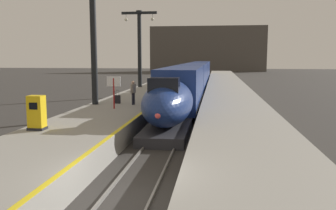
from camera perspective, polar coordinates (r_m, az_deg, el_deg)
ground_plane at (r=11.12m, az=-7.08°, el=-15.68°), size 260.00×260.00×0.00m
platform_left at (r=35.46m, az=-3.29°, el=1.41°), size 4.80×110.00×1.05m
platform_right at (r=34.85m, az=9.90°, el=1.20°), size 4.80×110.00×1.05m
platform_left_safety_stripe at (r=35.05m, az=0.37°, el=2.22°), size 0.20×107.80×0.01m
rail_main_left at (r=37.76m, az=2.43°, el=1.09°), size 0.08×110.00×0.12m
rail_main_right at (r=37.66m, az=4.70°, el=1.05°), size 0.08×110.00×0.12m
highspeed_train_main at (r=44.26m, az=4.22°, el=4.50°), size 2.92×57.46×3.60m
station_column_mid at (r=25.85m, az=-11.96°, el=11.85°), size 4.00×0.68×8.76m
station_column_far at (r=40.51m, az=-4.62°, el=10.24°), size 4.00×0.68×8.51m
passenger_near_edge at (r=25.23m, az=-5.63°, el=2.29°), size 0.35×0.54×1.69m
rolling_suitcase at (r=26.12m, az=-8.13°, el=0.92°), size 0.40×0.22×0.98m
ticket_machine_yellow at (r=17.51m, az=-20.40°, el=-1.36°), size 0.76×0.62×1.60m
departure_info_board at (r=23.35m, az=-8.74°, el=3.08°), size 0.90×0.10×2.12m
terminus_back_wall at (r=111.92m, az=6.37°, el=8.98°), size 36.00×2.00×14.00m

